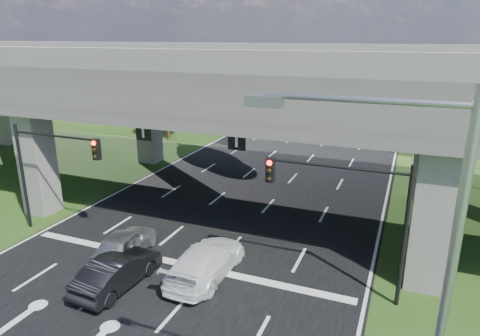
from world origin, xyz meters
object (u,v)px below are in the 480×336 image
Objects in this scene: streetlight_far at (418,98)px; streetlight_beyond at (419,79)px; signal_left at (49,161)px; car_dark at (118,271)px; car_silver at (124,244)px; car_white at (206,261)px; signal_right at (350,203)px.

streetlight_far and streetlight_beyond have the same top height.
car_dark is (6.45, -3.16, -3.42)m from signal_left.
car_white is at bearing 173.10° from car_silver.
streetlight_beyond is 38.25m from car_white.
car_silver is 2.57m from car_dark.
signal_left is 7.95m from car_dark.
streetlight_far is 2.22× the size of car_dark.
car_silver is (-10.49, -0.94, -3.42)m from signal_right.
streetlight_far is 23.14m from car_white.
streetlight_beyond is at bearing -103.50° from car_dark.
car_dark is (-11.48, -39.22, -5.08)m from streetlight_beyond.
streetlight_far reaches higher than car_silver.
signal_left is at bearing -5.30° from car_white.
car_white is at bearing -102.64° from streetlight_beyond.
signal_left is 26.95m from streetlight_far.
streetlight_beyond reaches higher than car_white.
signal_left is 40.30m from streetlight_beyond.
car_dark is at bearing -106.31° from streetlight_beyond.
signal_right is 6.98m from car_white.
signal_left is 1.14× the size of car_white.
signal_right is at bearing -93.61° from streetlight_beyond.
streetlight_far is 25.09m from car_silver.
car_white is (9.62, -0.94, -3.39)m from signal_left.
streetlight_far is at bearing -111.27° from car_white.
signal_left is 1.38× the size of car_silver.
car_dark is at bearing 35.23° from car_white.
car_white is (-8.30, -21.00, -5.05)m from streetlight_far.
car_silver is at bearing -57.10° from car_dark.
car_silver is at bearing -10.36° from signal_left.
car_dark is (1.29, -2.22, -0.00)m from car_silver.
signal_left is 0.60× the size of streetlight_far.
car_white is at bearing -111.56° from streetlight_far.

